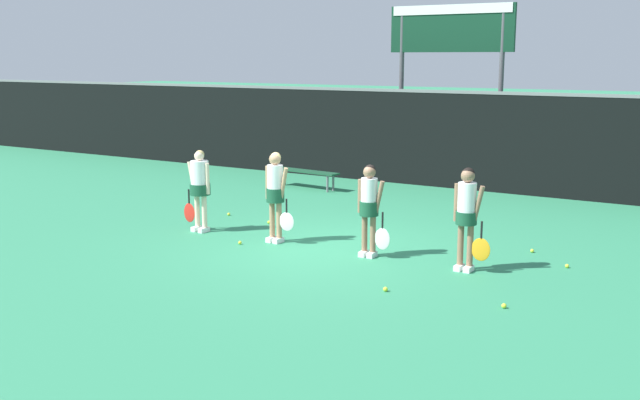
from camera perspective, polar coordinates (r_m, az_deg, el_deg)
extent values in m
plane|color=#2D7F56|center=(13.59, 0.05, -3.69)|extent=(140.00, 140.00, 0.00)
cube|color=black|center=(19.79, 10.94, 4.36)|extent=(60.00, 0.06, 2.48)
cube|color=slate|center=(19.69, 11.08, 8.07)|extent=(60.00, 0.08, 0.08)
cylinder|color=#515156|center=(22.53, 6.21, 8.28)|extent=(0.14, 0.14, 4.85)
cylinder|color=#515156|center=(21.43, 13.59, 7.92)|extent=(0.14, 0.14, 4.85)
cube|color=#0F3823|center=(21.93, 9.96, 12.75)|extent=(3.67, 0.12, 1.31)
cube|color=white|center=(21.89, 9.94, 14.13)|extent=(3.53, 0.02, 0.26)
cube|color=#19472D|center=(19.69, -1.11, 2.21)|extent=(2.00, 0.55, 0.04)
cylinder|color=slate|center=(19.35, 1.01, 1.34)|extent=(0.06, 0.06, 0.43)
cylinder|color=slate|center=(19.15, 0.57, 1.24)|extent=(0.06, 0.06, 0.43)
cylinder|color=slate|center=(20.33, -2.70, 1.79)|extent=(0.06, 0.06, 0.43)
cylinder|color=slate|center=(20.14, -3.15, 1.70)|extent=(0.06, 0.06, 0.43)
cylinder|color=beige|center=(14.94, -8.80, -0.97)|extent=(0.10, 0.10, 0.77)
cylinder|color=beige|center=(15.07, -9.33, -0.88)|extent=(0.10, 0.10, 0.77)
cube|color=white|center=(14.99, -8.84, -2.26)|extent=(0.13, 0.25, 0.09)
cube|color=white|center=(15.12, -9.37, -2.17)|extent=(0.13, 0.25, 0.09)
cylinder|color=#194C33|center=(14.92, -9.12, 0.81)|extent=(0.41, 0.41, 0.22)
cylinder|color=white|center=(14.87, -9.15, 1.74)|extent=(0.35, 0.35, 0.64)
sphere|color=beige|center=(14.82, -9.20, 3.33)|extent=(0.19, 0.19, 0.19)
sphere|color=#D8B772|center=(14.83, -9.14, 3.43)|extent=(0.18, 0.18, 0.18)
cylinder|color=beige|center=(15.03, -9.74, 1.76)|extent=(0.21, 0.09, 0.61)
cylinder|color=beige|center=(14.74, -8.57, 1.62)|extent=(0.08, 0.08, 0.61)
cylinder|color=black|center=(15.14, -9.96, 0.29)|extent=(0.03, 0.03, 0.28)
ellipsoid|color=red|center=(15.20, -9.92, -0.95)|extent=(0.28, 0.03, 0.39)
cylinder|color=tan|center=(13.93, -3.14, -1.64)|extent=(0.10, 0.10, 0.80)
cylinder|color=tan|center=(14.03, -3.67, -1.57)|extent=(0.10, 0.10, 0.80)
cube|color=white|center=(13.99, -3.19, -3.09)|extent=(0.12, 0.24, 0.09)
cube|color=white|center=(14.09, -3.72, -3.00)|extent=(0.12, 0.24, 0.09)
cylinder|color=#194C33|center=(13.88, -3.42, 0.38)|extent=(0.34, 0.34, 0.26)
cylinder|color=white|center=(13.84, -3.44, 1.34)|extent=(0.29, 0.29, 0.65)
sphere|color=tan|center=(13.78, -3.46, 3.12)|extent=(0.22, 0.22, 0.22)
sphere|color=#D8B772|center=(13.79, -3.41, 3.25)|extent=(0.20, 0.20, 0.20)
cylinder|color=tan|center=(13.74, -2.81, 1.22)|extent=(0.21, 0.08, 0.62)
cylinder|color=tan|center=(13.95, -4.02, 1.35)|extent=(0.08, 0.08, 0.62)
cylinder|color=black|center=(13.75, -2.57, -0.43)|extent=(0.03, 0.03, 0.25)
ellipsoid|color=silver|center=(13.81, -2.56, -1.66)|extent=(0.32, 0.03, 0.35)
cylinder|color=#8C664C|center=(12.96, 4.05, -2.71)|extent=(0.10, 0.10, 0.76)
cylinder|color=#8C664C|center=(13.02, 3.41, -2.63)|extent=(0.10, 0.10, 0.76)
cube|color=white|center=(13.01, 3.98, -4.17)|extent=(0.12, 0.25, 0.09)
cube|color=white|center=(13.07, 3.34, -4.09)|extent=(0.12, 0.25, 0.09)
cylinder|color=#194C33|center=(12.88, 3.76, -0.64)|extent=(0.33, 0.33, 0.25)
cylinder|color=white|center=(12.84, 3.77, 0.32)|extent=(0.29, 0.29, 0.61)
sphere|color=#8C664C|center=(12.77, 3.79, 2.14)|extent=(0.21, 0.21, 0.21)
sphere|color=black|center=(12.79, 3.83, 2.27)|extent=(0.20, 0.20, 0.20)
cylinder|color=#8C664C|center=(12.77, 4.52, 0.18)|extent=(0.20, 0.09, 0.59)
cylinder|color=#8C664C|center=(12.92, 3.06, 0.32)|extent=(0.08, 0.08, 0.58)
cylinder|color=black|center=(12.80, 4.79, -1.54)|extent=(0.03, 0.03, 0.28)
ellipsoid|color=silver|center=(12.88, 4.76, -2.97)|extent=(0.29, 0.03, 0.38)
cylinder|color=#8C664C|center=(12.30, 11.36, -3.54)|extent=(0.10, 0.10, 0.80)
cylinder|color=#8C664C|center=(12.35, 10.65, -3.45)|extent=(0.10, 0.10, 0.80)
cube|color=white|center=(12.36, 11.25, -5.17)|extent=(0.11, 0.24, 0.09)
cube|color=white|center=(12.42, 10.55, -5.07)|extent=(0.11, 0.24, 0.09)
cylinder|color=#194C33|center=(12.22, 11.09, -1.34)|extent=(0.34, 0.34, 0.21)
cylinder|color=white|center=(12.17, 11.13, -0.19)|extent=(0.30, 0.30, 0.65)
sphere|color=#8C664C|center=(12.10, 11.20, 1.83)|extent=(0.22, 0.22, 0.22)
sphere|color=black|center=(12.11, 11.24, 1.97)|extent=(0.20, 0.20, 0.20)
cylinder|color=#8C664C|center=(12.11, 11.96, -0.34)|extent=(0.20, 0.08, 0.62)
cylinder|color=#8C664C|center=(12.23, 10.35, -0.17)|extent=(0.08, 0.08, 0.61)
cylinder|color=black|center=(12.15, 12.21, -2.23)|extent=(0.03, 0.03, 0.27)
ellipsoid|color=orange|center=(12.22, 12.15, -3.71)|extent=(0.31, 0.03, 0.38)
sphere|color=#CCE033|center=(16.46, -6.96, -1.08)|extent=(0.06, 0.06, 0.06)
sphere|color=#CCE033|center=(13.93, -6.12, -3.25)|extent=(0.07, 0.07, 0.07)
sphere|color=#CCE033|center=(11.17, 5.01, -6.78)|extent=(0.07, 0.07, 0.07)
sphere|color=#CCE033|center=(12.99, 18.31, -4.80)|extent=(0.07, 0.07, 0.07)
sphere|color=#CCE033|center=(15.57, -3.91, -1.70)|extent=(0.07, 0.07, 0.07)
sphere|color=#CCE033|center=(13.81, 15.86, -3.74)|extent=(0.07, 0.07, 0.07)
sphere|color=#CCE033|center=(16.68, -9.54, -0.98)|extent=(0.07, 0.07, 0.07)
sphere|color=#CCE033|center=(10.72, 13.84, -7.83)|extent=(0.07, 0.07, 0.07)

